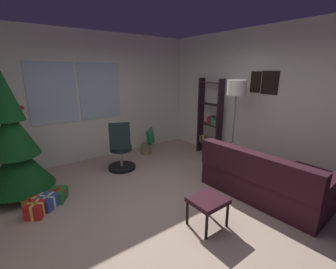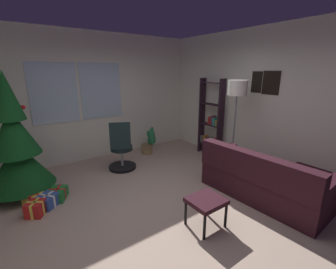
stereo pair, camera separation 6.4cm
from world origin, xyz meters
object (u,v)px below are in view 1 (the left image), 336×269
Objects in this scene: couch at (271,180)px; footstool at (208,202)px; office_chair at (121,152)px; gift_box_blue at (47,202)px; bookshelf at (210,122)px; potted_plant at (148,142)px; gift_box_gold at (35,200)px; holiday_tree at (15,148)px; floor_lamp at (236,94)px; gift_box_green at (58,195)px; gift_box_red at (36,210)px.

couch is 1.32m from footstool.
office_chair is (-1.44, 2.39, 0.10)m from couch.
gift_box_blue is (-1.60, 1.71, -0.25)m from footstool.
bookshelf is 2.70× the size of potted_plant.
gift_box_blue is at bearing -48.79° from gift_box_gold.
holiday_tree is at bearing -170.32° from potted_plant.
gift_box_green is at bearing 164.44° from floor_lamp.
gift_box_gold is 0.21m from gift_box_blue.
holiday_tree is 3.87m from bookshelf.
gift_box_green is (-2.75, 1.94, -0.21)m from couch.
couch is 4.30× the size of footstool.
office_chair reaches higher than gift_box_green.
bookshelf reaches higher than floor_lamp.
gift_box_red is (-1.77, 1.57, -0.24)m from footstool.
gift_box_gold is 2.74m from potted_plant.
potted_plant is at bearing 73.14° from footstool.
gift_box_green is 0.38× the size of office_chair.
couch is 1.87× the size of office_chair.
potted_plant is (2.61, 1.20, 0.18)m from gift_box_red.
gift_box_red is 3.81m from floor_lamp.
gift_box_gold is at bearing 179.67° from bookshelf.
bookshelf is at bearing -0.33° from gift_box_gold.
potted_plant is at bearing 141.04° from bookshelf.
office_chair is at bearing 23.17° from gift_box_red.
couch is 1.06× the size of floor_lamp.
couch is at bearing -58.97° from office_chair.
floor_lamp reaches higher than gift_box_green.
gift_box_red is 2.88m from potted_plant.
office_chair is (1.73, -0.04, -0.43)m from holiday_tree.
floor_lamp is (3.30, -0.75, 1.45)m from gift_box_blue.
gift_box_blue is at bearing -142.58° from gift_box_green.
bookshelf is 1.56m from potted_plant.
holiday_tree is at bearing 131.13° from gift_box_green.
footstool is 0.24× the size of bookshelf.
footstool is at bearing -51.95° from gift_box_green.
office_chair is at bearing 14.12° from gift_box_gold.
holiday_tree is 6.71× the size of gift_box_blue.
gift_box_blue is at bearing -156.44° from potted_plant.
gift_box_red is (-3.09, 1.68, -0.19)m from couch.
holiday_tree is 1.36× the size of floor_lamp.
office_chair is 1.53× the size of potted_plant.
bookshelf is (1.99, 1.85, 0.46)m from footstool.
holiday_tree reaches higher than floor_lamp.
potted_plant is (-0.48, 2.88, -0.01)m from couch.
gift_box_blue is at bearing 39.27° from gift_box_red.
gift_box_gold reaches higher than gift_box_green.
holiday_tree is at bearing 112.72° from gift_box_blue.
bookshelf reaches higher than couch.
floor_lamp reaches higher than footstool.
gift_box_green is 0.31m from gift_box_gold.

